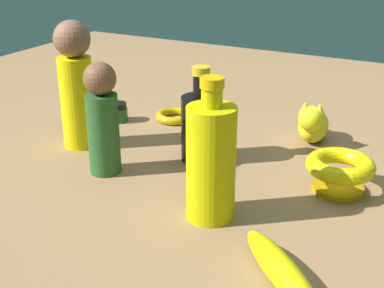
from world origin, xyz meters
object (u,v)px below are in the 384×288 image
object	(u,v)px
bottle_tall	(211,161)
cat_figurine	(313,123)
bottle_short	(201,125)
person_figure_child	(76,83)
bowl	(340,169)
nail_polish_jar	(118,112)
banana	(281,270)
person_figure_adult	(102,119)
bangle	(175,116)

from	to	relation	value
bottle_tall	cat_figurine	distance (m)	0.38
bottle_short	cat_figurine	bearing A→B (deg)	-132.47
person_figure_child	bottle_tall	bearing A→B (deg)	159.84
bowl	nail_polish_jar	size ratio (longest dim) A/B	2.63
bowl	bottle_short	bearing A→B (deg)	-1.87
person_figure_child	banana	size ratio (longest dim) A/B	1.37
nail_polish_jar	bottle_tall	bearing A→B (deg)	142.75
bottle_tall	person_figure_adult	bearing A→B (deg)	-12.78
bottle_tall	bottle_short	xyz separation A→B (m)	(0.11, -0.19, -0.03)
nail_polish_jar	banana	bearing A→B (deg)	143.31
bottle_short	person_figure_adult	bearing A→B (deg)	45.84
bangle	person_figure_child	distance (m)	0.27
person_figure_child	nail_polish_jar	bearing A→B (deg)	-84.41
bangle	banana	distance (m)	0.63
bangle	cat_figurine	bearing A→B (deg)	-177.61
person_figure_adult	person_figure_child	world-z (taller)	person_figure_child
bangle	cat_figurine	world-z (taller)	cat_figurine
bowl	cat_figurine	world-z (taller)	cat_figurine
bottle_short	person_figure_child	xyz separation A→B (m)	(0.25, 0.05, 0.06)
bangle	cat_figurine	size ratio (longest dim) A/B	0.69
bangle	banana	world-z (taller)	banana
bowl	cat_figurine	distance (m)	0.22
person_figure_adult	banana	distance (m)	0.44
nail_polish_jar	bottle_short	distance (m)	0.29
person_figure_adult	person_figure_child	bearing A→B (deg)	-32.84
banana	bottle_short	bearing A→B (deg)	-4.85
bowl	person_figure_child	size ratio (longest dim) A/B	0.45
bangle	banana	size ratio (longest dim) A/B	0.49
cat_figurine	bangle	bearing A→B (deg)	2.39
person_figure_adult	bowl	xyz separation A→B (m)	(-0.40, -0.12, -0.06)
bottle_tall	banana	distance (m)	0.20
bottle_short	bangle	bearing A→B (deg)	-48.04
bangle	bowl	world-z (taller)	bowl
bottle_short	nail_polish_jar	bearing A→B (deg)	-20.72
person_figure_adult	bottle_short	world-z (taller)	person_figure_adult
person_figure_adult	cat_figurine	xyz separation A→B (m)	(-0.30, -0.31, -0.06)
bangle	person_figure_adult	size ratio (longest dim) A/B	0.44
bangle	nail_polish_jar	xyz separation A→B (m)	(0.11, 0.07, 0.01)
banana	bottle_tall	bearing A→B (deg)	7.90
bowl	nail_polish_jar	xyz separation A→B (m)	(0.53, -0.11, -0.02)
nail_polish_jar	cat_figurine	world-z (taller)	cat_figurine
bangle	bottle_tall	xyz separation A→B (m)	(-0.26, 0.36, 0.09)
bangle	bowl	size ratio (longest dim) A/B	0.79
bowl	nail_polish_jar	distance (m)	0.55
bottle_tall	bowl	distance (m)	0.24
nail_polish_jar	bangle	bearing A→B (deg)	-148.70
bangle	cat_figurine	xyz separation A→B (m)	(-0.32, -0.01, 0.03)
bottle_tall	bowl	size ratio (longest dim) A/B	1.93
bangle	person_figure_adult	world-z (taller)	person_figure_adult
bangle	bottle_short	size ratio (longest dim) A/B	0.50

